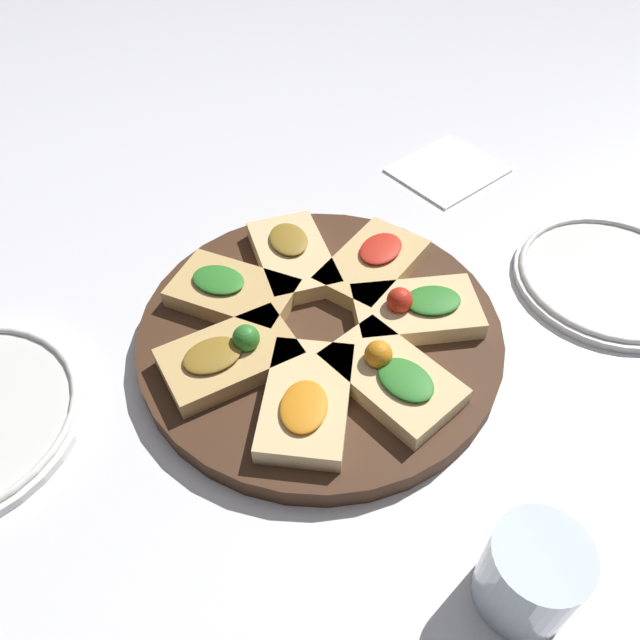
# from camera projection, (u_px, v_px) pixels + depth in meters

# --- Properties ---
(ground_plane) EXTENTS (3.00, 3.00, 0.00)m
(ground_plane) POSITION_uv_depth(u_px,v_px,m) (320.00, 341.00, 0.72)
(ground_plane) COLOR white
(serving_board) EXTENTS (0.41, 0.41, 0.03)m
(serving_board) POSITION_uv_depth(u_px,v_px,m) (320.00, 334.00, 0.71)
(serving_board) COLOR #422819
(serving_board) RESTS_ON ground_plane
(focaccia_slice_0) EXTENTS (0.16, 0.12, 0.05)m
(focaccia_slice_0) POSITION_uv_depth(u_px,v_px,m) (416.00, 309.00, 0.70)
(focaccia_slice_0) COLOR #E5C689
(focaccia_slice_0) RESTS_ON serving_board
(focaccia_slice_1) EXTENTS (0.16, 0.14, 0.03)m
(focaccia_slice_1) POSITION_uv_depth(u_px,v_px,m) (373.00, 264.00, 0.75)
(focaccia_slice_1) COLOR #DBB775
(focaccia_slice_1) RESTS_ON serving_board
(focaccia_slice_2) EXTENTS (0.10, 0.15, 0.03)m
(focaccia_slice_2) POSITION_uv_depth(u_px,v_px,m) (293.00, 256.00, 0.76)
(focaccia_slice_2) COLOR #E5C689
(focaccia_slice_2) RESTS_ON serving_board
(focaccia_slice_3) EXTENTS (0.15, 0.16, 0.03)m
(focaccia_slice_3) POSITION_uv_depth(u_px,v_px,m) (232.00, 292.00, 0.72)
(focaccia_slice_3) COLOR tan
(focaccia_slice_3) RESTS_ON serving_board
(focaccia_slice_4) EXTENTS (0.14, 0.09, 0.05)m
(focaccia_slice_4) POSITION_uv_depth(u_px,v_px,m) (230.00, 356.00, 0.65)
(focaccia_slice_4) COLOR tan
(focaccia_slice_4) RESTS_ON serving_board
(focaccia_slice_5) EXTENTS (0.14, 0.16, 0.03)m
(focaccia_slice_5) POSITION_uv_depth(u_px,v_px,m) (306.00, 401.00, 0.61)
(focaccia_slice_5) COLOR #E5C689
(focaccia_slice_5) RESTS_ON serving_board
(focaccia_slice_6) EXTENTS (0.12, 0.16, 0.05)m
(focaccia_slice_6) POSITION_uv_depth(u_px,v_px,m) (392.00, 376.00, 0.63)
(focaccia_slice_6) COLOR #E5C689
(focaccia_slice_6) RESTS_ON serving_board
(plate_left) EXTENTS (0.24, 0.24, 0.02)m
(plate_left) POSITION_uv_depth(u_px,v_px,m) (610.00, 277.00, 0.78)
(plate_left) COLOR white
(plate_left) RESTS_ON ground_plane
(water_glass) EXTENTS (0.08, 0.08, 0.09)m
(water_glass) POSITION_uv_depth(u_px,v_px,m) (531.00, 574.00, 0.49)
(water_glass) COLOR silver
(water_glass) RESTS_ON ground_plane
(napkin_stack) EXTENTS (0.18, 0.16, 0.01)m
(napkin_stack) POSITION_uv_depth(u_px,v_px,m) (448.00, 169.00, 0.94)
(napkin_stack) COLOR white
(napkin_stack) RESTS_ON ground_plane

